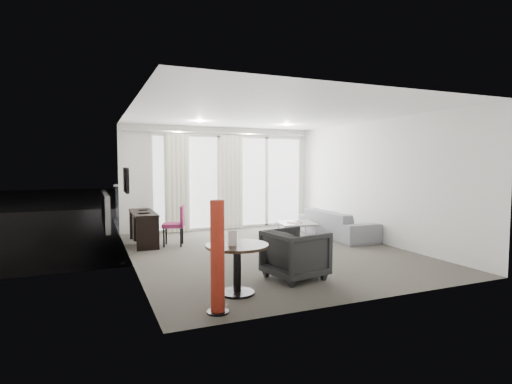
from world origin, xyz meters
name	(u,v)px	position (x,y,z in m)	size (l,w,h in m)	color
floor	(268,251)	(0.00, 0.00, 0.00)	(5.00, 6.00, 0.00)	#4A453E
ceiling	(268,114)	(0.00, 0.00, 2.60)	(5.00, 6.00, 0.00)	white
wall_left	(131,186)	(-2.50, 0.00, 1.30)	(0.00, 6.00, 2.60)	silver
wall_right	(375,181)	(2.50, 0.00, 1.30)	(0.00, 6.00, 2.60)	silver
wall_front	(372,195)	(0.00, -3.00, 1.30)	(5.00, 0.00, 2.60)	silver
window_panel	(231,182)	(0.30, 2.98, 1.20)	(4.00, 0.02, 2.38)	white
window_frame	(231,182)	(0.30, 2.97, 1.20)	(4.10, 0.06, 2.44)	white
curtain_left	(177,183)	(-1.15, 2.82, 1.20)	(0.60, 0.20, 2.38)	silver
curtain_right	(232,182)	(0.25, 2.82, 1.20)	(0.60, 0.20, 2.38)	silver
curtain_track	(222,133)	(0.00, 2.82, 2.45)	(4.80, 0.04, 0.04)	#B2B2B7
downlight_a	(200,121)	(-0.90, 1.60, 2.59)	(0.12, 0.12, 0.02)	#FFE0B2
downlight_b	(286,125)	(1.20, 1.60, 2.59)	(0.12, 0.12, 0.02)	#FFE0B2
desk	(143,228)	(-2.11, 1.64, 0.34)	(0.45, 1.44, 0.68)	black
tv	(126,180)	(-2.46, 1.45, 1.35)	(0.05, 0.80, 0.50)	black
desk_chair	(173,226)	(-1.57, 1.24, 0.41)	(0.45, 0.42, 0.82)	maroon
round_table	(237,269)	(-1.41, -2.14, 0.32)	(0.81, 0.81, 0.65)	black
menu_card	(233,240)	(-1.50, -2.22, 0.72)	(0.11, 0.02, 0.20)	white
red_lamp	(217,257)	(-1.84, -2.67, 0.63)	(0.25, 0.25, 1.27)	maroon
tub_armchair	(295,254)	(-0.39, -1.81, 0.36)	(0.77, 0.79, 0.72)	black
coffee_table	(297,230)	(1.13, 0.95, 0.18)	(0.80, 0.80, 0.36)	gray
remote	(299,222)	(1.18, 0.94, 0.36)	(0.05, 0.16, 0.02)	black
magazine	(295,223)	(1.05, 0.88, 0.36)	(0.21, 0.27, 0.02)	gray
sofa	(337,224)	(2.07, 0.73, 0.31)	(2.11, 0.82, 0.62)	gray
terrace_slab	(215,222)	(0.30, 4.50, -0.06)	(5.60, 3.00, 0.12)	#4D4D50
rattan_chair_a	(223,209)	(0.44, 4.10, 0.37)	(0.50, 0.50, 0.74)	#48361D
rattan_chair_b	(267,203)	(2.07, 4.59, 0.43)	(0.59, 0.59, 0.86)	#48361D
rattan_table	(263,210)	(1.87, 4.47, 0.22)	(0.45, 0.45, 0.45)	#48361D
balustrade	(202,199)	(0.30, 5.95, 0.50)	(5.50, 0.06, 1.05)	#B2B2B7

